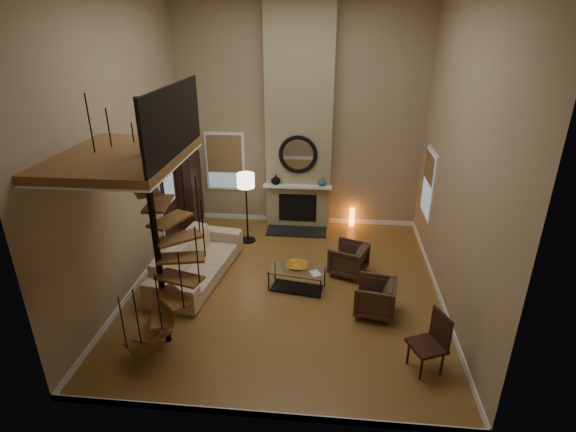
# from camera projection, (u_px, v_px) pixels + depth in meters

# --- Properties ---
(ground) EXTENTS (6.00, 6.50, 0.01)m
(ground) POSITION_uv_depth(u_px,v_px,m) (286.00, 288.00, 9.07)
(ground) COLOR olive
(ground) RESTS_ON ground
(back_wall) EXTENTS (6.00, 0.02, 5.50)m
(back_wall) POSITION_uv_depth(u_px,v_px,m) (300.00, 118.00, 10.92)
(back_wall) COLOR tan
(back_wall) RESTS_ON ground
(front_wall) EXTENTS (6.00, 0.02, 5.50)m
(front_wall) POSITION_uv_depth(u_px,v_px,m) (255.00, 237.00, 5.00)
(front_wall) COLOR tan
(front_wall) RESTS_ON ground
(left_wall) EXTENTS (0.02, 6.50, 5.50)m
(left_wall) POSITION_uv_depth(u_px,v_px,m) (123.00, 151.00, 8.23)
(left_wall) COLOR tan
(left_wall) RESTS_ON ground
(right_wall) EXTENTS (0.02, 6.50, 5.50)m
(right_wall) POSITION_uv_depth(u_px,v_px,m) (460.00, 160.00, 7.68)
(right_wall) COLOR tan
(right_wall) RESTS_ON ground
(baseboard_back) EXTENTS (6.00, 0.02, 0.12)m
(baseboard_back) POSITION_uv_depth(u_px,v_px,m) (299.00, 219.00, 11.99)
(baseboard_back) COLOR white
(baseboard_back) RESTS_ON ground
(baseboard_front) EXTENTS (6.00, 0.02, 0.12)m
(baseboard_front) POSITION_uv_depth(u_px,v_px,m) (261.00, 414.00, 6.10)
(baseboard_front) COLOR white
(baseboard_front) RESTS_ON ground
(baseboard_left) EXTENTS (0.02, 6.50, 0.12)m
(baseboard_left) POSITION_uv_depth(u_px,v_px,m) (142.00, 277.00, 9.32)
(baseboard_left) COLOR white
(baseboard_left) RESTS_ON ground
(baseboard_right) EXTENTS (0.02, 6.50, 0.12)m
(baseboard_right) POSITION_uv_depth(u_px,v_px,m) (438.00, 293.00, 8.77)
(baseboard_right) COLOR white
(baseboard_right) RESTS_ON ground
(chimney_breast) EXTENTS (1.60, 0.38, 5.50)m
(chimney_breast) POSITION_uv_depth(u_px,v_px,m) (299.00, 120.00, 10.74)
(chimney_breast) COLOR #938760
(chimney_breast) RESTS_ON ground
(hearth) EXTENTS (1.50, 0.60, 0.04)m
(hearth) POSITION_uv_depth(u_px,v_px,m) (297.00, 231.00, 11.40)
(hearth) COLOR black
(hearth) RESTS_ON ground
(firebox) EXTENTS (0.95, 0.02, 0.72)m
(firebox) POSITION_uv_depth(u_px,v_px,m) (298.00, 208.00, 11.45)
(firebox) COLOR black
(firebox) RESTS_ON chimney_breast
(mantel) EXTENTS (1.70, 0.18, 0.06)m
(mantel) POSITION_uv_depth(u_px,v_px,m) (298.00, 187.00, 11.13)
(mantel) COLOR white
(mantel) RESTS_ON chimney_breast
(mirror_frame) EXTENTS (0.94, 0.10, 0.94)m
(mirror_frame) POSITION_uv_depth(u_px,v_px,m) (298.00, 155.00, 10.87)
(mirror_frame) COLOR black
(mirror_frame) RESTS_ON chimney_breast
(mirror_disc) EXTENTS (0.80, 0.01, 0.80)m
(mirror_disc) POSITION_uv_depth(u_px,v_px,m) (298.00, 154.00, 10.87)
(mirror_disc) COLOR white
(mirror_disc) RESTS_ON chimney_breast
(vase_left) EXTENTS (0.24, 0.24, 0.25)m
(vase_left) POSITION_uv_depth(u_px,v_px,m) (276.00, 179.00, 11.16)
(vase_left) COLOR black
(vase_left) RESTS_ON mantel
(vase_right) EXTENTS (0.20, 0.20, 0.21)m
(vase_right) POSITION_uv_depth(u_px,v_px,m) (322.00, 182.00, 11.06)
(vase_right) COLOR #1C5862
(vase_right) RESTS_ON mantel
(window_back) EXTENTS (1.02, 0.06, 1.52)m
(window_back) POSITION_uv_depth(u_px,v_px,m) (225.00, 161.00, 11.52)
(window_back) COLOR white
(window_back) RESTS_ON back_wall
(window_right) EXTENTS (0.06, 1.02, 1.52)m
(window_right) POSITION_uv_depth(u_px,v_px,m) (429.00, 183.00, 9.96)
(window_right) COLOR white
(window_right) RESTS_ON right_wall
(entry_door) EXTENTS (0.10, 1.05, 2.16)m
(entry_door) POSITION_uv_depth(u_px,v_px,m) (169.00, 201.00, 10.55)
(entry_door) COLOR white
(entry_door) RESTS_ON ground
(loft) EXTENTS (1.70, 2.20, 1.09)m
(loft) POSITION_uv_depth(u_px,v_px,m) (127.00, 154.00, 6.31)
(loft) COLOR brown
(loft) RESTS_ON left_wall
(spiral_stair) EXTENTS (1.47, 1.47, 4.06)m
(spiral_stair) POSITION_uv_depth(u_px,v_px,m) (158.00, 246.00, 6.88)
(spiral_stair) COLOR black
(spiral_stair) RESTS_ON ground
(hutch) EXTENTS (0.39, 0.83, 1.86)m
(hutch) POSITION_uv_depth(u_px,v_px,m) (190.00, 190.00, 11.49)
(hutch) COLOR black
(hutch) RESTS_ON ground
(sofa) EXTENTS (1.41, 2.81, 0.79)m
(sofa) POSITION_uv_depth(u_px,v_px,m) (197.00, 260.00, 9.30)
(sofa) COLOR #C8AD8B
(sofa) RESTS_ON ground
(armchair_near) EXTENTS (0.92, 0.91, 0.65)m
(armchair_near) POSITION_uv_depth(u_px,v_px,m) (351.00, 260.00, 9.39)
(armchair_near) COLOR #472F21
(armchair_near) RESTS_ON ground
(armchair_far) EXTENTS (0.83, 0.81, 0.65)m
(armchair_far) POSITION_uv_depth(u_px,v_px,m) (379.00, 298.00, 8.11)
(armchair_far) COLOR #472F21
(armchair_far) RESTS_ON ground
(coffee_table) EXTENTS (1.16, 0.72, 0.43)m
(coffee_table) POSITION_uv_depth(u_px,v_px,m) (297.00, 277.00, 8.90)
(coffee_table) COLOR silver
(coffee_table) RESTS_ON ground
(bowl) EXTENTS (0.42, 0.42, 0.10)m
(bowl) POSITION_uv_depth(u_px,v_px,m) (297.00, 266.00, 8.86)
(bowl) COLOR orange
(bowl) RESTS_ON coffee_table
(book) EXTENTS (0.27, 0.29, 0.02)m
(book) POSITION_uv_depth(u_px,v_px,m) (314.00, 274.00, 8.66)
(book) COLOR gray
(book) RESTS_ON coffee_table
(floor_lamp) EXTENTS (0.41, 0.41, 1.71)m
(floor_lamp) POSITION_uv_depth(u_px,v_px,m) (246.00, 186.00, 10.40)
(floor_lamp) COLOR black
(floor_lamp) RESTS_ON ground
(accent_lamp) EXTENTS (0.13, 0.13, 0.47)m
(accent_lamp) POSITION_uv_depth(u_px,v_px,m) (352.00, 217.00, 11.65)
(accent_lamp) COLOR orange
(accent_lamp) RESTS_ON ground
(side_chair) EXTENTS (0.63, 0.63, 1.01)m
(side_chair) POSITION_uv_depth(u_px,v_px,m) (432.00, 340.00, 6.79)
(side_chair) COLOR black
(side_chair) RESTS_ON ground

